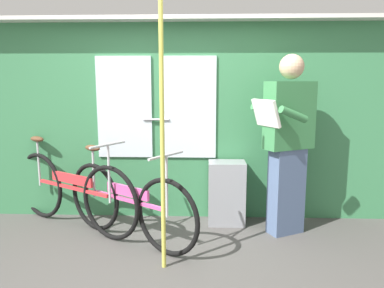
{
  "coord_description": "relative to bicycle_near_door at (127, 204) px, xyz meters",
  "views": [
    {
      "loc": [
        0.34,
        -2.76,
        1.53
      ],
      "look_at": [
        0.21,
        0.75,
        0.93
      ],
      "focal_mm": 34.79,
      "sensor_mm": 36.0,
      "label": 1
    }
  ],
  "objects": [
    {
      "name": "ground_plane",
      "position": [
        0.4,
        -0.61,
        -0.4
      ],
      "size": [
        5.71,
        4.25,
        0.04
      ],
      "primitive_type": "cube",
      "color": "#474442"
    },
    {
      "name": "train_door_wall",
      "position": [
        0.39,
        0.71,
        0.77
      ],
      "size": [
        4.71,
        0.28,
        2.18
      ],
      "color": "#387A4C",
      "rests_on": "ground_plane"
    },
    {
      "name": "bicycle_near_door",
      "position": [
        0.0,
        0.0,
        0.0
      ],
      "size": [
        1.41,
        0.98,
        0.91
      ],
      "rotation": [
        0.0,
        0.0,
        -0.6
      ],
      "color": "black",
      "rests_on": "ground_plane"
    },
    {
      "name": "bicycle_leaning_behind",
      "position": [
        -0.65,
        0.33,
        0.02
      ],
      "size": [
        1.59,
        0.99,
        0.95
      ],
      "rotation": [
        0.0,
        0.0,
        -0.55
      ],
      "color": "black",
      "rests_on": "ground_plane"
    },
    {
      "name": "passenger_reading_newspaper",
      "position": [
        1.55,
        0.26,
        0.57
      ],
      "size": [
        0.64,
        0.59,
        1.78
      ],
      "rotation": [
        0.0,
        0.0,
        3.61
      ],
      "color": "slate",
      "rests_on": "ground_plane"
    },
    {
      "name": "trash_bin_by_wall",
      "position": [
        0.97,
        0.5,
        -0.04
      ],
      "size": [
        0.39,
        0.28,
        0.68
      ],
      "primitive_type": "cube",
      "color": "gray",
      "rests_on": "ground_plane"
    },
    {
      "name": "handrail_pole",
      "position": [
        0.4,
        -0.49,
        0.69
      ],
      "size": [
        0.04,
        0.04,
        2.14
      ],
      "primitive_type": "cylinder",
      "color": "#C6C14C",
      "rests_on": "ground_plane"
    }
  ]
}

